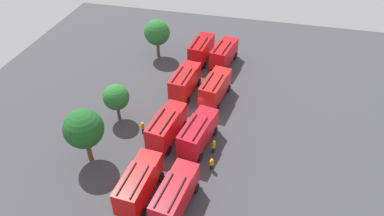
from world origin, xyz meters
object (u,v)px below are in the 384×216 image
object	(u,v)px
fire_truck_0	(175,194)
fire_truck_3	(224,53)
fire_truck_6	(185,81)
tree_2	(157,32)
firefighter_3	(214,146)
fire_truck_2	(215,87)
firefighter_2	(193,67)
fire_truck_1	(198,132)
firefighter_0	(212,164)
fire_truck_4	(139,183)
fire_truck_5	(167,126)
firefighter_1	(143,127)
fire_truck_7	(201,49)
tree_0	(84,129)
traffic_cone_0	(190,49)
tree_1	(116,97)

from	to	relation	value
fire_truck_0	fire_truck_3	distance (m)	28.81
fire_truck_0	fire_truck_6	xyz separation A→B (m)	(19.60, 4.14, 0.00)
tree_2	firefighter_3	bearing A→B (deg)	-146.40
fire_truck_2	firefighter_2	xyz separation A→B (m)	(6.17, 4.75, -1.11)
fire_truck_1	firefighter_2	distance (m)	16.50
fire_truck_0	firefighter_0	bearing A→B (deg)	-15.32
firefighter_0	fire_truck_4	bearing A→B (deg)	111.90
fire_truck_5	fire_truck_6	xyz separation A→B (m)	(9.97, 0.32, 0.00)
fire_truck_1	fire_truck_6	bearing A→B (deg)	32.89
firefighter_1	fire_truck_7	bearing A→B (deg)	91.86
tree_0	tree_2	world-z (taller)	tree_0
fire_truck_7	fire_truck_0	bearing A→B (deg)	-167.36
firefighter_3	fire_truck_2	bearing A→B (deg)	-59.26
fire_truck_2	tree_2	size ratio (longest dim) A/B	1.15
fire_truck_3	fire_truck_4	distance (m)	28.56
fire_truck_2	tree_2	xyz separation A→B (m)	(9.84, 11.60, 2.24)
firefighter_2	tree_2	size ratio (longest dim) A/B	0.28
firefighter_2	fire_truck_6	bearing A→B (deg)	118.43
fire_truck_6	fire_truck_1	bearing A→B (deg)	-151.46
fire_truck_1	tree_0	distance (m)	13.01
traffic_cone_0	firefighter_1	bearing A→B (deg)	178.51
fire_truck_0	tree_2	world-z (taller)	tree_2
firefighter_1	fire_truck_4	bearing A→B (deg)	-60.26
fire_truck_3	fire_truck_4	world-z (taller)	same
fire_truck_0	tree_0	distance (m)	12.56
tree_0	fire_truck_3	bearing A→B (deg)	-25.04
fire_truck_5	firefighter_0	size ratio (longest dim) A/B	4.56
fire_truck_5	firefighter_0	xyz separation A→B (m)	(-3.68, -6.32, -1.24)
tree_2	tree_0	bearing A→B (deg)	179.31
firefighter_3	tree_0	size ratio (longest dim) A/B	0.27
firefighter_3	tree_0	xyz separation A→B (m)	(-4.39, 13.76, 3.61)
fire_truck_2	firefighter_2	world-z (taller)	fire_truck_2
firefighter_1	fire_truck_3	bearing A→B (deg)	80.75
fire_truck_0	firefighter_3	bearing A→B (deg)	-6.91
firefighter_1	traffic_cone_0	world-z (taller)	firefighter_1
fire_truck_0	fire_truck_1	distance (m)	9.41
firefighter_2	traffic_cone_0	xyz separation A→B (m)	(6.88, 2.15, -0.74)
fire_truck_0	firefighter_3	xyz separation A→B (m)	(8.64, -2.21, -1.11)
fire_truck_1	firefighter_0	world-z (taller)	fire_truck_1
fire_truck_1	fire_truck_4	xyz separation A→B (m)	(-8.89, 4.11, 0.00)
firefighter_2	fire_truck_5	bearing A→B (deg)	117.95
fire_truck_5	fire_truck_7	distance (m)	19.73
fire_truck_2	tree_1	xyz separation A→B (m)	(-7.19, 11.52, 1.37)
fire_truck_4	tree_0	bearing A→B (deg)	67.95
firefighter_1	tree_0	distance (m)	8.07
fire_truck_3	tree_0	xyz separation A→B (m)	(-24.56, 11.48, 2.50)
fire_truck_0	fire_truck_5	bearing A→B (deg)	29.11
fire_truck_3	firefighter_1	distance (m)	20.22
fire_truck_5	fire_truck_6	bearing A→B (deg)	9.55
fire_truck_4	traffic_cone_0	world-z (taller)	fire_truck_4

